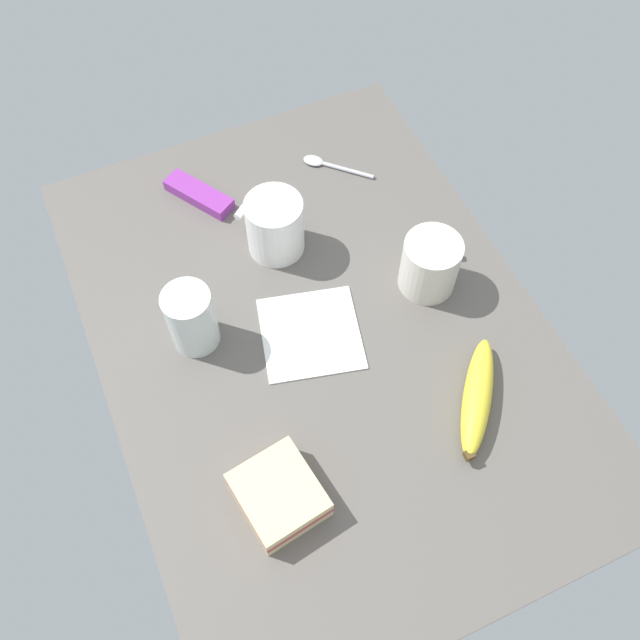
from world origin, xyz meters
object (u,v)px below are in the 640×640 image
object	(u,v)px
coffee_mug_milky	(430,264)
sandwich_main	(279,495)
coffee_mug_black	(277,224)
snack_bar	(199,194)
glass_of_milk	(192,321)
banana	(477,397)
paper_napkin	(311,335)
spoon	(327,164)

from	to	relation	value
coffee_mug_milky	sandwich_main	size ratio (longest dim) A/B	0.91
coffee_mug_black	snack_bar	size ratio (longest dim) A/B	0.89
coffee_mug_milky	glass_of_milk	bearing A→B (deg)	-97.95
banana	sandwich_main	bearing A→B (deg)	-86.87
coffee_mug_black	banana	bearing A→B (deg)	21.81
coffee_mug_black	sandwich_main	xyz separation A→B (cm)	(38.26, -15.52, -2.99)
paper_napkin	coffee_mug_milky	bearing A→B (deg)	94.31
paper_napkin	banana	bearing A→B (deg)	40.82
coffee_mug_milky	paper_napkin	distance (cm)	20.65
coffee_mug_milky	snack_bar	bearing A→B (deg)	-138.70
coffee_mug_black	banana	size ratio (longest dim) A/B	0.65
coffee_mug_black	paper_napkin	size ratio (longest dim) A/B	0.76
spoon	glass_of_milk	bearing A→B (deg)	-53.52
coffee_mug_milky	banana	distance (cm)	21.21
coffee_mug_black	paper_napkin	world-z (taller)	coffee_mug_black
coffee_mug_milky	paper_napkin	bearing A→B (deg)	-85.69
banana	coffee_mug_black	bearing A→B (deg)	-158.19
coffee_mug_black	sandwich_main	distance (cm)	41.40
sandwich_main	glass_of_milk	size ratio (longest dim) A/B	1.11
spoon	banana	bearing A→B (deg)	0.71
coffee_mug_black	spoon	size ratio (longest dim) A/B	1.07
snack_bar	coffee_mug_milky	bearing A→B (deg)	9.54
banana	snack_bar	xyz separation A→B (cm)	(-51.03, -23.16, -0.94)
coffee_mug_black	snack_bar	bearing A→B (deg)	-149.46
coffee_mug_milky	paper_napkin	size ratio (longest dim) A/B	0.76
banana	spoon	distance (cm)	49.09
coffee_mug_milky	spoon	size ratio (longest dim) A/B	1.07
glass_of_milk	snack_bar	xyz separation A→B (cm)	(-25.32, 9.03, -3.73)
coffee_mug_black	coffee_mug_milky	distance (cm)	24.10
coffee_mug_black	spoon	bearing A→B (deg)	131.54
glass_of_milk	banana	bearing A→B (deg)	51.39
coffee_mug_milky	spoon	xyz separation A→B (cm)	(-28.34, -4.07, -4.46)
coffee_mug_milky	paper_napkin	xyz separation A→B (cm)	(1.51, -20.06, -4.69)
glass_of_milk	paper_napkin	bearing A→B (deg)	67.40
sandwich_main	paper_napkin	xyz separation A→B (cm)	(-20.87, 13.58, -2.05)
glass_of_milk	paper_napkin	size ratio (longest dim) A/B	0.76
banana	snack_bar	size ratio (longest dim) A/B	1.37
banana	paper_napkin	distance (cm)	25.46
sandwich_main	paper_napkin	distance (cm)	24.98
coffee_mug_black	sandwich_main	bearing A→B (deg)	-22.08
snack_bar	banana	bearing A→B (deg)	-7.35
glass_of_milk	snack_bar	world-z (taller)	glass_of_milk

